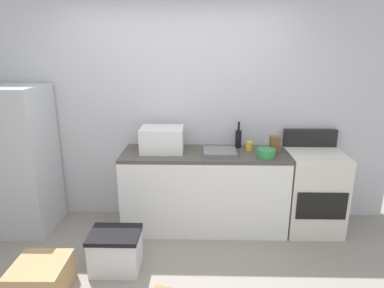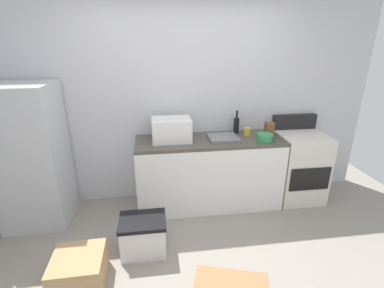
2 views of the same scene
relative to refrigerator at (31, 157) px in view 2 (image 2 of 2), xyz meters
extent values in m
plane|color=gray|center=(1.75, -1.15, -0.81)|extent=(6.00, 6.00, 0.00)
cube|color=silver|center=(1.75, 0.40, 0.49)|extent=(5.00, 0.10, 2.60)
cube|color=white|center=(2.05, 0.05, -0.38)|extent=(1.80, 0.60, 0.86)
cube|color=#4C473F|center=(2.05, 0.05, 0.07)|extent=(1.80, 0.60, 0.04)
cube|color=silver|center=(0.00, 0.00, 0.00)|extent=(0.68, 0.66, 1.62)
cube|color=silver|center=(3.27, 0.05, -0.36)|extent=(0.60, 0.60, 0.90)
cube|color=black|center=(3.27, -0.25, -0.39)|extent=(0.52, 0.02, 0.30)
cube|color=black|center=(3.27, 0.31, 0.19)|extent=(0.60, 0.08, 0.20)
cube|color=white|center=(1.59, 0.08, 0.22)|extent=(0.46, 0.34, 0.27)
cube|color=slate|center=(2.22, 0.04, 0.10)|extent=(0.36, 0.32, 0.03)
cylinder|color=black|center=(2.44, 0.24, 0.19)|extent=(0.07, 0.07, 0.20)
cylinder|color=black|center=(2.44, 0.24, 0.34)|extent=(0.03, 0.03, 0.10)
cylinder|color=gold|center=(2.55, 0.13, 0.14)|extent=(0.08, 0.08, 0.10)
cube|color=brown|center=(2.81, 0.07, 0.18)|extent=(0.10, 0.10, 0.18)
cylinder|color=#338C4C|center=(2.69, -0.11, 0.13)|extent=(0.19, 0.19, 0.09)
cube|color=tan|center=(0.67, -1.08, -0.67)|extent=(0.44, 0.45, 0.28)
cube|color=silver|center=(1.22, -0.75, -0.64)|extent=(0.44, 0.34, 0.34)
cube|color=black|center=(1.22, -0.75, -0.45)|extent=(0.46, 0.36, 0.04)
camera|label=1|loc=(1.99, -3.40, 1.20)|focal=31.02mm
camera|label=2|loc=(1.39, -3.11, 1.23)|focal=26.10mm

